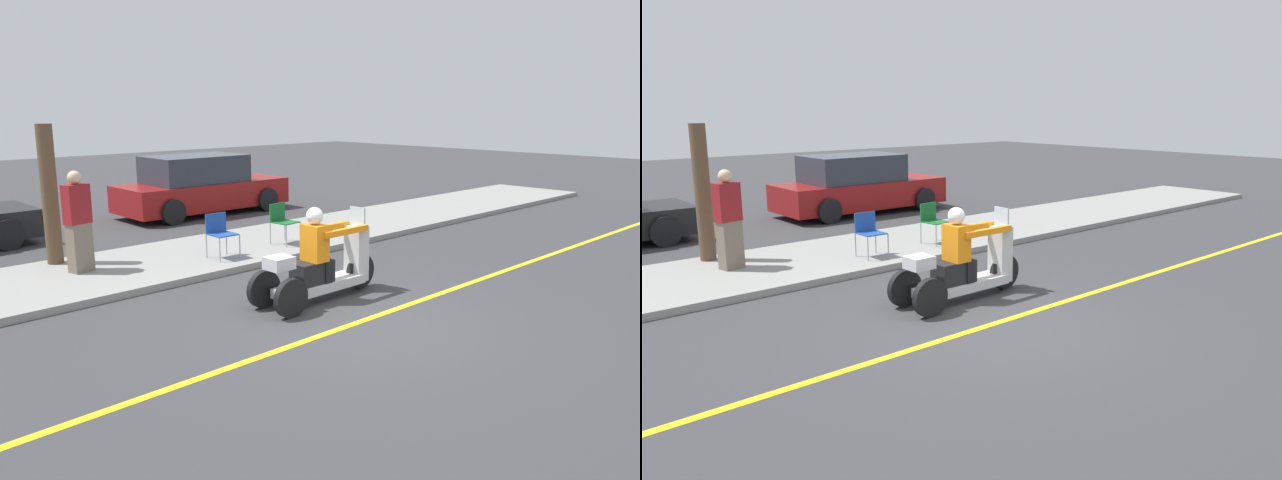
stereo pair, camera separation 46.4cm
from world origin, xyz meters
The scene contains 9 objects.
ground_plane centered at (0.00, 0.00, 0.00)m, with size 60.00×60.00×0.00m, color #38383A.
lane_stripe centered at (0.34, 0.00, 0.00)m, with size 24.00×0.12×0.01m.
sidewalk_strip centered at (0.00, 4.60, 0.06)m, with size 28.00×2.80×0.12m.
motorcycle_trike centered at (0.35, 1.10, 0.52)m, with size 2.31×0.70×1.44m.
spectator_near_curb centered at (-1.76, 4.79, 0.95)m, with size 0.45×0.33×1.72m.
folding_chair_curbside centered at (0.54, 3.99, 0.62)m, with size 0.47×0.47×0.82m.
folding_chair_set_back centered at (2.15, 4.09, 0.62)m, with size 0.51×0.51×0.82m.
parked_car_lot_left centered at (3.33, 8.84, 0.74)m, with size 4.59×2.03×1.59m.
tree_trunk centered at (-1.85, 5.68, 1.36)m, with size 0.28×0.28×2.47m.
Camera 2 is at (-5.63, -5.76, 2.92)m, focal length 35.00 mm.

